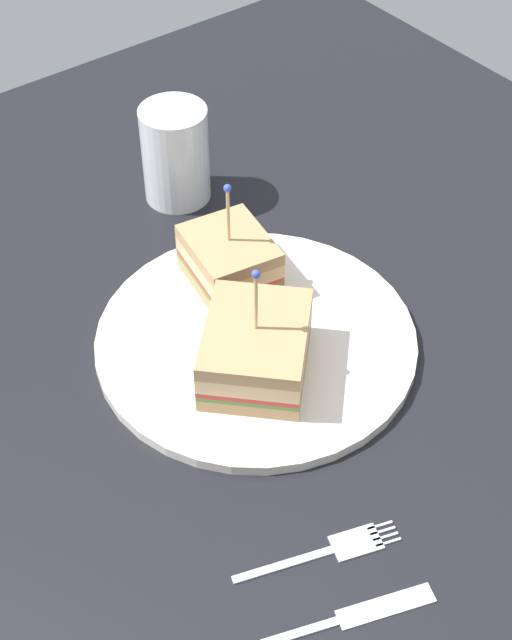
% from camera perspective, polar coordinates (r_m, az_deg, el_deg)
% --- Properties ---
extents(ground_plane, '(1.02, 1.02, 0.02)m').
position_cam_1_polar(ground_plane, '(0.83, 0.00, -1.96)').
color(ground_plane, black).
extents(plate, '(0.28, 0.28, 0.01)m').
position_cam_1_polar(plate, '(0.81, 0.00, -1.24)').
color(plate, silver).
rests_on(plate, ground_plane).
extents(sandwich_half_front, '(0.13, 0.13, 0.11)m').
position_cam_1_polar(sandwich_half_front, '(0.77, -0.01, -1.76)').
color(sandwich_half_front, tan).
rests_on(sandwich_half_front, plate).
extents(sandwich_half_back, '(0.09, 0.08, 0.11)m').
position_cam_1_polar(sandwich_half_back, '(0.85, -1.63, 3.68)').
color(sandwich_half_back, tan).
rests_on(sandwich_half_back, plate).
extents(drink_glass, '(0.07, 0.07, 0.10)m').
position_cam_1_polar(drink_glass, '(0.95, -4.90, 9.76)').
color(drink_glass, '#B74C33').
rests_on(drink_glass, ground_plane).
extents(fork, '(0.05, 0.12, 0.00)m').
position_cam_1_polar(fork, '(0.70, 4.86, -13.66)').
color(fork, silver).
rests_on(fork, ground_plane).
extents(knife, '(0.05, 0.12, 0.00)m').
position_cam_1_polar(knife, '(0.67, 6.29, -17.33)').
color(knife, silver).
rests_on(knife, ground_plane).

